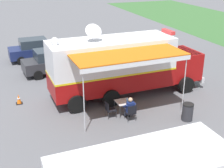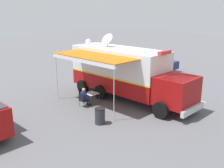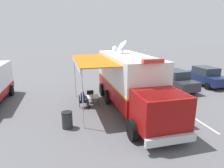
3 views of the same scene
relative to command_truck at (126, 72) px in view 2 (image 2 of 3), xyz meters
The scene contains 12 objects.
ground_plane 2.08m from the command_truck, 90.71° to the right, with size 100.00×100.00×0.00m, color #5B5B60.
lot_stripe 4.26m from the command_truck, 150.12° to the left, with size 0.12×4.80×0.01m, color silver.
command_truck is the anchor object (origin of this frame).
folding_table 2.84m from the command_truck, 21.78° to the right, with size 0.83×0.83×0.73m.
water_bottle 2.79m from the command_truck, 17.61° to the right, with size 0.07×0.07×0.22m.
folding_chair_at_table 3.58m from the command_truck, 15.36° to the right, with size 0.50×0.50×0.87m.
folding_chair_beside_table 3.34m from the command_truck, 36.43° to the right, with size 0.50×0.50×0.87m.
seated_responder 3.36m from the command_truck, 16.40° to the right, with size 0.67×0.56×1.25m.
trash_bin 4.74m from the command_truck, 24.34° to the left, with size 0.57×0.57×0.91m.
traffic_cone 6.35m from the command_truck, 98.14° to the right, with size 0.36×0.36×0.58m.
car_behind_truck 6.37m from the command_truck, 147.71° to the right, with size 2.34×4.36×1.76m.
car_far_corner 9.91m from the command_truck, 155.42° to the right, with size 2.16×4.27×1.76m.
Camera 2 is at (13.03, 12.76, 6.12)m, focal length 42.51 mm.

